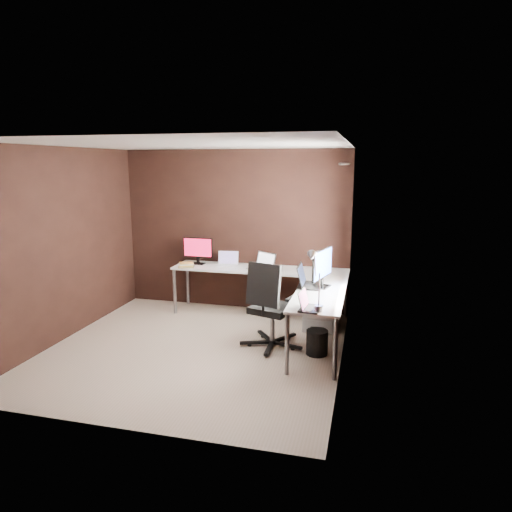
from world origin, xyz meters
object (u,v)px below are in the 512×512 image
(drawer_pedestal, at_px, (320,307))
(laptop_black_big, at_px, (307,282))
(monitor_left, at_px, (198,249))
(laptop_white, at_px, (228,262))
(office_chair, at_px, (271,322))
(monitor_right, at_px, (322,266))
(laptop_silver, at_px, (263,266))
(laptop_black_small, at_px, (308,305))
(desk_lamp, at_px, (314,273))
(book_stack, at_px, (186,265))
(wastebasket, at_px, (317,342))

(drawer_pedestal, bearing_deg, laptop_black_big, -104.37)
(monitor_left, relative_size, laptop_black_big, 1.11)
(laptop_white, bearing_deg, drawer_pedestal, -23.80)
(laptop_white, xyz_separation_m, office_chair, (0.96, -1.26, -0.45))
(monitor_right, height_order, laptop_white, monitor_right)
(laptop_white, distance_m, laptop_silver, 0.61)
(laptop_black_small, height_order, office_chair, office_chair)
(monitor_right, xyz_separation_m, laptop_black_big, (-0.19, 0.00, -0.22))
(monitor_right, xyz_separation_m, office_chair, (-0.59, -0.33, -0.68))
(monitor_left, relative_size, desk_lamp, 0.74)
(laptop_white, relative_size, laptop_silver, 0.74)
(drawer_pedestal, xyz_separation_m, laptop_black_big, (-0.13, -0.49, 0.49))
(book_stack, distance_m, office_chair, 1.87)
(monitor_left, distance_m, book_stack, 0.34)
(monitor_right, bearing_deg, laptop_black_small, -167.75)
(monitor_right, bearing_deg, office_chair, 134.75)
(drawer_pedestal, distance_m, book_stack, 2.12)
(desk_lamp, bearing_deg, wastebasket, 65.91)
(laptop_silver, bearing_deg, laptop_black_small, -29.06)
(laptop_black_big, xyz_separation_m, office_chair, (-0.40, -0.34, -0.46))
(laptop_white, relative_size, laptop_black_small, 1.04)
(monitor_right, distance_m, wastebasket, 0.96)
(drawer_pedestal, bearing_deg, monitor_left, 168.10)
(laptop_black_big, bearing_deg, book_stack, 70.76)
(laptop_silver, bearing_deg, monitor_left, -154.02)
(monitor_left, relative_size, laptop_white, 1.40)
(laptop_black_big, bearing_deg, monitor_right, -91.98)
(monitor_left, relative_size, laptop_black_small, 1.46)
(laptop_silver, distance_m, laptop_black_small, 1.94)
(laptop_silver, height_order, office_chair, office_chair)
(drawer_pedestal, height_order, laptop_silver, laptop_silver)
(drawer_pedestal, xyz_separation_m, monitor_right, (0.07, -0.50, 0.71))
(drawer_pedestal, height_order, book_stack, book_stack)
(laptop_white, relative_size, desk_lamp, 0.53)
(desk_lamp, distance_m, office_chair, 1.16)
(monitor_left, height_order, office_chair, monitor_left)
(drawer_pedestal, height_order, monitor_right, monitor_right)
(monitor_right, height_order, laptop_black_big, monitor_right)
(drawer_pedestal, distance_m, office_chair, 0.98)
(book_stack, bearing_deg, desk_lamp, -36.35)
(laptop_black_big, bearing_deg, drawer_pedestal, -15.24)
(laptop_white, distance_m, laptop_black_small, 2.39)
(drawer_pedestal, distance_m, monitor_left, 2.12)
(laptop_black_small, relative_size, desk_lamp, 0.51)
(laptop_white, distance_m, book_stack, 0.64)
(desk_lamp, relative_size, wastebasket, 2.13)
(drawer_pedestal, distance_m, laptop_silver, 1.05)
(laptop_black_small, bearing_deg, desk_lamp, -63.43)
(laptop_white, relative_size, laptop_black_big, 0.79)
(laptop_black_small, relative_size, office_chair, 0.30)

